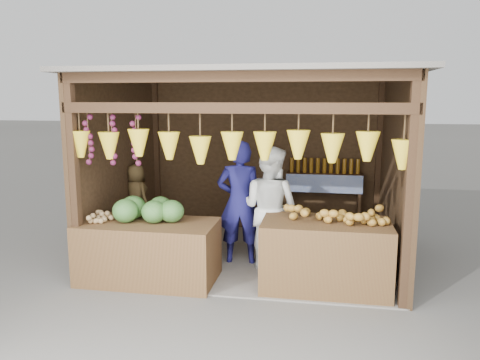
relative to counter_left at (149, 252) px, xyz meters
name	(u,v)px	position (x,y,z in m)	size (l,w,h in m)	color
ground	(250,256)	(1.14, 1.14, -0.38)	(80.00, 80.00, 0.00)	#514F49
stall_structure	(248,144)	(1.10, 1.10, 1.28)	(4.30, 3.30, 2.66)	slate
back_shelf	(324,185)	(2.19, 2.43, 0.49)	(1.25, 0.32, 1.32)	#382314
counter_left	(149,252)	(0.00, 0.00, 0.00)	(1.72, 0.85, 0.77)	#472E17
counter_right	(325,256)	(2.21, 0.11, 0.04)	(1.53, 0.85, 0.85)	#4F2F1A
stool	(138,236)	(-0.72, 1.39, -0.25)	(0.29, 0.29, 0.28)	black
man_standing	(240,203)	(1.03, 0.85, 0.49)	(0.64, 0.42, 1.75)	#171653
woman_standing	(270,208)	(1.47, 0.72, 0.46)	(0.82, 0.64, 1.69)	white
vendor_seated	(136,196)	(-0.72, 1.39, 0.40)	(0.50, 0.33, 1.02)	#4F3C1F
melon_pile	(147,208)	(-0.04, 0.09, 0.54)	(1.00, 0.50, 0.32)	#144B15
tanfruit_pile	(101,217)	(-0.59, -0.08, 0.45)	(0.34, 0.40, 0.13)	#9A7947
mango_pile	(334,212)	(2.30, 0.13, 0.58)	(1.40, 0.64, 0.22)	#BC4719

